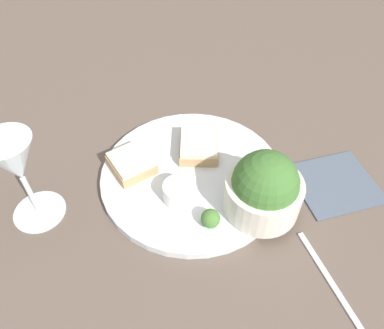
{
  "coord_description": "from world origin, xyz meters",
  "views": [
    {
      "loc": [
        0.4,
        -0.06,
        0.48
      ],
      "look_at": [
        0.0,
        0.0,
        0.03
      ],
      "focal_mm": 35.0,
      "sensor_mm": 36.0,
      "label": 1
    }
  ],
  "objects_px": {
    "salad_bowl": "(264,189)",
    "wine_glass": "(16,166)",
    "fork": "(332,283)",
    "cheese_toast_near": "(199,145)",
    "cheese_toast_far": "(131,163)",
    "sauce_ramekin": "(179,192)",
    "napkin": "(335,183)"
  },
  "relations": [
    {
      "from": "salad_bowl",
      "to": "wine_glass",
      "type": "bearing_deg",
      "value": -98.61
    },
    {
      "from": "fork",
      "to": "cheese_toast_near",
      "type": "bearing_deg",
      "value": -152.15
    },
    {
      "from": "salad_bowl",
      "to": "cheese_toast_far",
      "type": "distance_m",
      "value": 0.22
    },
    {
      "from": "cheese_toast_near",
      "to": "cheese_toast_far",
      "type": "distance_m",
      "value": 0.12
    },
    {
      "from": "sauce_ramekin",
      "to": "salad_bowl",
      "type": "bearing_deg",
      "value": 74.17
    },
    {
      "from": "sauce_ramekin",
      "to": "cheese_toast_near",
      "type": "height_order",
      "value": "sauce_ramekin"
    },
    {
      "from": "salad_bowl",
      "to": "cheese_toast_near",
      "type": "bearing_deg",
      "value": -151.12
    },
    {
      "from": "cheese_toast_far",
      "to": "salad_bowl",
      "type": "bearing_deg",
      "value": 60.32
    },
    {
      "from": "cheese_toast_near",
      "to": "wine_glass",
      "type": "bearing_deg",
      "value": -72.78
    },
    {
      "from": "cheese_toast_far",
      "to": "napkin",
      "type": "height_order",
      "value": "cheese_toast_far"
    },
    {
      "from": "salad_bowl",
      "to": "cheese_toast_far",
      "type": "relative_size",
      "value": 1.3
    },
    {
      "from": "salad_bowl",
      "to": "fork",
      "type": "height_order",
      "value": "salad_bowl"
    },
    {
      "from": "wine_glass",
      "to": "sauce_ramekin",
      "type": "bearing_deg",
      "value": 85.55
    },
    {
      "from": "wine_glass",
      "to": "fork",
      "type": "distance_m",
      "value": 0.45
    },
    {
      "from": "wine_glass",
      "to": "napkin",
      "type": "relative_size",
      "value": 1.08
    },
    {
      "from": "cheese_toast_near",
      "to": "napkin",
      "type": "height_order",
      "value": "cheese_toast_near"
    },
    {
      "from": "salad_bowl",
      "to": "sauce_ramekin",
      "type": "relative_size",
      "value": 2.35
    },
    {
      "from": "sauce_ramekin",
      "to": "wine_glass",
      "type": "relative_size",
      "value": 0.31
    },
    {
      "from": "sauce_ramekin",
      "to": "cheese_toast_near",
      "type": "relative_size",
      "value": 0.55
    },
    {
      "from": "sauce_ramekin",
      "to": "napkin",
      "type": "relative_size",
      "value": 0.34
    },
    {
      "from": "sauce_ramekin",
      "to": "fork",
      "type": "distance_m",
      "value": 0.25
    },
    {
      "from": "napkin",
      "to": "sauce_ramekin",
      "type": "bearing_deg",
      "value": -89.8
    },
    {
      "from": "wine_glass",
      "to": "fork",
      "type": "height_order",
      "value": "wine_glass"
    },
    {
      "from": "sauce_ramekin",
      "to": "cheese_toast_far",
      "type": "bearing_deg",
      "value": -136.88
    },
    {
      "from": "cheese_toast_near",
      "to": "fork",
      "type": "xyz_separation_m",
      "value": [
        0.26,
        0.14,
        -0.02
      ]
    },
    {
      "from": "salad_bowl",
      "to": "fork",
      "type": "bearing_deg",
      "value": 26.76
    },
    {
      "from": "cheese_toast_near",
      "to": "fork",
      "type": "bearing_deg",
      "value": 27.85
    },
    {
      "from": "cheese_toast_near",
      "to": "cheese_toast_far",
      "type": "relative_size",
      "value": 1.0
    },
    {
      "from": "sauce_ramekin",
      "to": "fork",
      "type": "relative_size",
      "value": 0.3
    },
    {
      "from": "cheese_toast_far",
      "to": "napkin",
      "type": "relative_size",
      "value": 0.62
    },
    {
      "from": "salad_bowl",
      "to": "sauce_ramekin",
      "type": "distance_m",
      "value": 0.13
    },
    {
      "from": "wine_glass",
      "to": "cheese_toast_far",
      "type": "bearing_deg",
      "value": 111.25
    }
  ]
}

